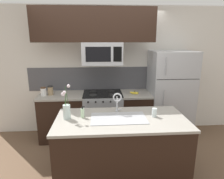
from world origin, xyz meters
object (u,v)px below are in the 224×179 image
(refrigerator, at_px, (170,94))
(sink_faucet, at_px, (117,100))
(storage_jar_medium, at_px, (50,91))
(flower_vase, at_px, (67,111))
(banana_bunch, at_px, (134,93))
(dish_soap_bottle, at_px, (82,113))
(storage_jar_tall, at_px, (43,91))
(microwave, at_px, (102,53))
(drinking_glass, at_px, (154,113))
(stove_range, at_px, (103,115))

(refrigerator, xyz_separation_m, sink_faucet, (-1.18, -1.05, 0.24))
(storage_jar_medium, height_order, flower_vase, flower_vase)
(storage_jar_medium, distance_m, banana_bunch, 1.63)
(refrigerator, height_order, dish_soap_bottle, refrigerator)
(storage_jar_tall, height_order, dish_soap_bottle, dish_soap_bottle)
(refrigerator, bearing_deg, sink_faucet, -138.20)
(storage_jar_medium, bearing_deg, flower_vase, -67.96)
(microwave, distance_m, storage_jar_tall, 1.33)
(microwave, bearing_deg, banana_bunch, -3.72)
(storage_jar_tall, bearing_deg, refrigerator, 1.30)
(drinking_glass, bearing_deg, banana_bunch, 93.37)
(refrigerator, bearing_deg, microwave, -178.28)
(stove_range, height_order, refrigerator, refrigerator)
(drinking_glass, xyz_separation_m, flower_vase, (-1.21, 0.01, 0.06))
(dish_soap_bottle, bearing_deg, flower_vase, -171.04)
(storage_jar_tall, relative_size, storage_jar_medium, 0.90)
(stove_range, distance_m, microwave, 1.24)
(stove_range, xyz_separation_m, dish_soap_bottle, (-0.31, -1.18, 0.52))
(drinking_glass, bearing_deg, flower_vase, 179.47)
(stove_range, relative_size, dish_soap_bottle, 5.64)
(storage_jar_tall, bearing_deg, banana_bunch, -0.82)
(storage_jar_medium, height_order, dish_soap_bottle, storage_jar_medium)
(banana_bunch, xyz_separation_m, sink_faucet, (-0.43, -0.97, 0.18))
(banana_bunch, xyz_separation_m, drinking_glass, (0.07, -1.16, 0.04))
(drinking_glass, bearing_deg, storage_jar_tall, 146.90)
(sink_faucet, bearing_deg, microwave, 100.56)
(storage_jar_tall, relative_size, sink_faucet, 0.52)
(storage_jar_tall, xyz_separation_m, banana_bunch, (1.75, -0.03, -0.06))
(storage_jar_medium, bearing_deg, refrigerator, 0.73)
(sink_faucet, bearing_deg, storage_jar_tall, 142.92)
(stove_range, relative_size, drinking_glass, 7.55)
(microwave, relative_size, banana_bunch, 3.94)
(microwave, bearing_deg, flower_vase, -113.48)
(refrigerator, distance_m, storage_jar_medium, 2.37)
(storage_jar_tall, relative_size, banana_bunch, 0.85)
(storage_jar_tall, distance_m, sink_faucet, 1.66)
(refrigerator, relative_size, sink_faucet, 5.68)
(dish_soap_bottle, distance_m, drinking_glass, 1.00)
(storage_jar_medium, bearing_deg, dish_soap_bottle, -59.27)
(dish_soap_bottle, bearing_deg, stove_range, 75.32)
(microwave, bearing_deg, stove_range, 90.16)
(storage_jar_medium, height_order, sink_faucet, sink_faucet)
(microwave, bearing_deg, drinking_glass, -60.08)
(dish_soap_bottle, height_order, drinking_glass, dish_soap_bottle)
(storage_jar_tall, height_order, flower_vase, flower_vase)
(stove_range, distance_m, banana_bunch, 0.78)
(stove_range, height_order, storage_jar_tall, storage_jar_tall)
(flower_vase, bearing_deg, storage_jar_tall, 117.47)
(refrigerator, height_order, storage_jar_tall, refrigerator)
(stove_range, distance_m, storage_jar_medium, 1.14)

